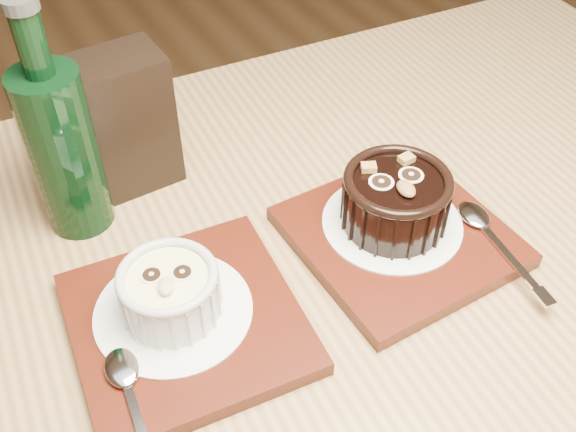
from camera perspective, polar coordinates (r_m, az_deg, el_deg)
name	(u,v)px	position (r m, az deg, el deg)	size (l,w,h in m)	color
table	(298,381)	(0.64, 0.87, -13.80)	(1.25, 0.87, 0.75)	olive
tray_left	(187,323)	(0.57, -8.59, -8.92)	(0.18, 0.18, 0.01)	#4A170C
doily_left	(173,311)	(0.56, -9.67, -7.92)	(0.13, 0.13, 0.00)	white
ramekin_white	(170,291)	(0.54, -9.99, -6.24)	(0.08, 0.08, 0.05)	silver
spoon_left	(133,405)	(0.52, -12.95, -15.36)	(0.03, 0.13, 0.01)	silver
tray_right	(399,237)	(0.63, 9.38, -1.74)	(0.18, 0.18, 0.01)	#4A170C
doily_right	(392,223)	(0.63, 8.80, -0.56)	(0.13, 0.13, 0.00)	white
ramekin_dark	(396,198)	(0.61, 9.11, 1.51)	(0.10, 0.10, 0.06)	black
spoon_right	(496,240)	(0.63, 17.17, -1.92)	(0.03, 0.13, 0.01)	silver
condiment_stand	(118,125)	(0.67, -14.20, 7.52)	(0.10, 0.06, 0.14)	black
green_bottle	(62,146)	(0.63, -18.58, 5.60)	(0.06, 0.06, 0.23)	black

